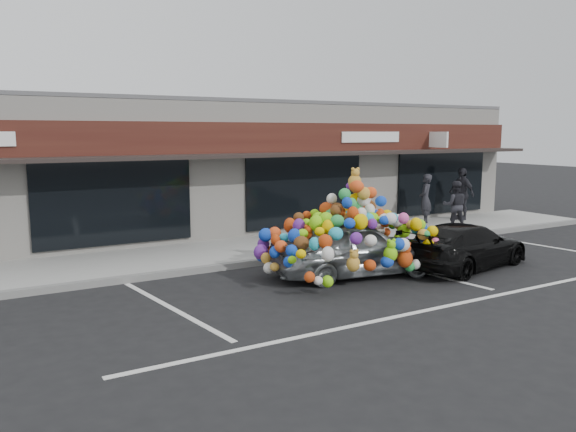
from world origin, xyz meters
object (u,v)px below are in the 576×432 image
pedestrian_a (425,199)px  pedestrian_c (461,194)px  toy_car (355,241)px  black_sedan (466,246)px  pedestrian_b (455,205)px

pedestrian_a → pedestrian_c: size_ratio=0.92×
pedestrian_a → pedestrian_c: bearing=141.7°
toy_car → black_sedan: 2.92m
black_sedan → pedestrian_b: bearing=-54.1°
pedestrian_a → pedestrian_b: 1.40m
toy_car → pedestrian_a: toy_car is taller
black_sedan → pedestrian_a: pedestrian_a is taller
black_sedan → pedestrian_c: bearing=-57.0°
black_sedan → pedestrian_b: pedestrian_b is taller
toy_car → pedestrian_a: size_ratio=2.55×
pedestrian_a → pedestrian_c: pedestrian_c is taller
pedestrian_c → black_sedan: bearing=-46.5°
toy_car → pedestrian_a: 7.33m
black_sedan → pedestrian_b: 4.74m
toy_car → pedestrian_a: (6.07, 4.10, 0.19)m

